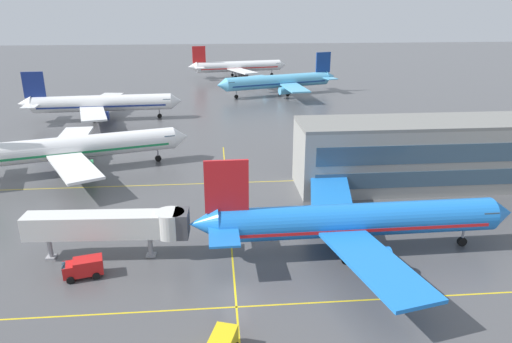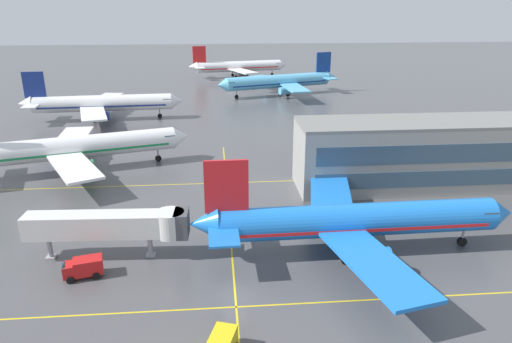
% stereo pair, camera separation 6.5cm
% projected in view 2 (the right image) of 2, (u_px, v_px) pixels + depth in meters
% --- Properties ---
extents(ground_plane, '(600.00, 600.00, 0.00)m').
position_uv_depth(ground_plane, '(235.00, 295.00, 48.14)').
color(ground_plane, '#4C4C4F').
extents(airliner_front_gate, '(38.48, 33.29, 11.99)m').
position_uv_depth(airliner_front_gate, '(354.00, 220.00, 55.11)').
color(airliner_front_gate, blue).
rests_on(airliner_front_gate, ground).
extents(airliner_second_row, '(38.76, 33.05, 12.24)m').
position_uv_depth(airliner_second_row, '(76.00, 148.00, 82.21)').
color(airliner_second_row, white).
rests_on(airliner_second_row, ground).
extents(airliner_third_row, '(39.51, 34.04, 12.29)m').
position_uv_depth(airliner_third_row, '(101.00, 103.00, 117.51)').
color(airliner_third_row, white).
rests_on(airliner_third_row, ground).
extents(airliner_far_left_stand, '(39.89, 34.09, 12.69)m').
position_uv_depth(airliner_far_left_stand, '(280.00, 81.00, 149.00)').
color(airliner_far_left_stand, '#5BB7E5').
rests_on(airliner_far_left_stand, ground).
extents(airliner_far_right_stand, '(39.09, 33.24, 12.20)m').
position_uv_depth(airliner_far_right_stand, '(238.00, 66.00, 184.09)').
color(airliner_far_right_stand, white).
rests_on(airliner_far_right_stand, ground).
extents(taxiway_markings, '(152.87, 74.14, 0.01)m').
position_uv_depth(taxiway_markings, '(230.00, 229.00, 62.06)').
color(taxiway_markings, yellow).
rests_on(taxiway_markings, ground).
extents(service_truck_catering, '(4.43, 2.93, 2.10)m').
position_uv_depth(service_truck_catering, '(83.00, 267.00, 50.97)').
color(service_truck_catering, red).
rests_on(service_truck_catering, ground).
extents(jet_bridge, '(18.64, 3.81, 5.58)m').
position_uv_depth(jet_bridge, '(119.00, 225.00, 54.12)').
color(jet_bridge, silver).
rests_on(jet_bridge, ground).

